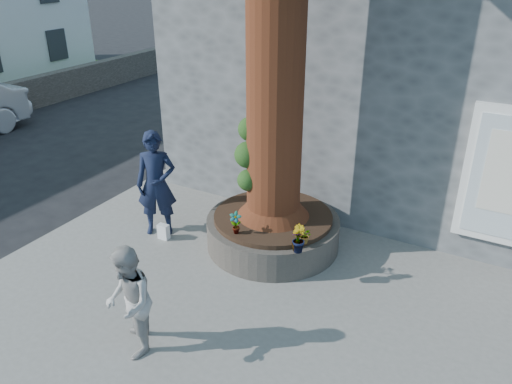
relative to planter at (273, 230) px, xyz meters
The scene contains 12 objects.
ground 2.19m from the planter, 111.80° to the right, with size 120.00×120.00×0.00m, color black.
pavement 1.27m from the planter, 55.01° to the right, with size 9.00×8.00×0.12m, color slate.
yellow_line 4.00m from the planter, 165.44° to the right, with size 0.10×30.00×0.01m, color yellow.
stone_shop 6.12m from the planter, 71.86° to the left, with size 10.30×8.30×6.30m.
planter is the anchor object (origin of this frame).
man 2.22m from the planter, 163.59° to the right, with size 0.71×0.46×1.94m, color black.
woman 3.22m from the planter, 96.91° to the right, with size 0.74×0.57×1.52m, color #A9A5A1.
shopping_bag 1.98m from the planter, 157.08° to the right, with size 0.20×0.12×0.28m, color white.
plant_a 1.01m from the planter, 105.60° to the right, with size 0.20×0.13×0.38m, color gray.
plant_b 1.31m from the planter, 45.00° to the right, with size 0.23×0.23×0.42m, color gray.
plant_c 1.29m from the planter, 45.00° to the right, with size 0.19×0.19×0.33m, color gray.
plant_d 1.12m from the planter, 34.66° to the right, with size 0.24×0.21×0.27m, color gray.
Camera 1 is at (4.21, -4.75, 4.79)m, focal length 35.00 mm.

